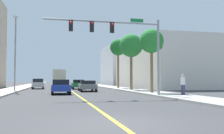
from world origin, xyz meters
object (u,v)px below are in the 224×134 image
(car_gray, at_px, (87,86))
(car_silver, at_px, (38,84))
(palm_near, at_px, (151,42))
(car_green, at_px, (78,84))
(traffic_signal_mast, at_px, (122,37))
(street_lamp, at_px, (15,49))
(palm_far, at_px, (118,48))
(car_blue, at_px, (61,86))
(delivery_truck, at_px, (59,78))
(pedestrian, at_px, (183,85))
(palm_mid, at_px, (131,46))
(car_yellow, at_px, (59,82))

(car_gray, height_order, car_silver, car_silver)
(palm_near, relative_size, car_green, 1.49)
(car_gray, distance_m, car_silver, 11.64)
(car_green, bearing_deg, traffic_signal_mast, -82.76)
(street_lamp, relative_size, car_silver, 1.96)
(palm_near, bearing_deg, traffic_signal_mast, -136.88)
(palm_far, distance_m, car_gray, 10.35)
(palm_near, xyz_separation_m, car_blue, (-8.79, 1.94, -4.45))
(car_blue, bearing_deg, traffic_signal_mast, -51.18)
(car_gray, distance_m, delivery_truck, 20.80)
(car_blue, relative_size, pedestrian, 2.57)
(car_gray, relative_size, pedestrian, 2.65)
(palm_near, xyz_separation_m, car_green, (-5.99, 14.04, -4.45))
(traffic_signal_mast, xyz_separation_m, palm_mid, (4.07, 10.62, 0.75))
(traffic_signal_mast, bearing_deg, delivery_truck, 98.07)
(car_blue, relative_size, delivery_truck, 0.49)
(traffic_signal_mast, height_order, palm_near, palm_near)
(street_lamp, relative_size, palm_mid, 1.23)
(palm_far, height_order, car_yellow, palm_far)
(car_blue, height_order, car_yellow, car_yellow)
(street_lamp, bearing_deg, car_yellow, 79.62)
(car_green, distance_m, car_yellow, 23.53)
(palm_near, xyz_separation_m, palm_far, (-0.00, 13.56, 1.02))
(car_gray, bearing_deg, palm_far, 51.64)
(palm_near, bearing_deg, pedestrian, -75.51)
(palm_near, xyz_separation_m, car_yellow, (-8.32, 37.46, -4.41))
(car_gray, bearing_deg, car_yellow, 96.08)
(palm_far, bearing_deg, delivery_truck, 121.73)
(palm_far, bearing_deg, palm_near, -90.00)
(street_lamp, xyz_separation_m, palm_far, (13.86, 6.36, 1.30))
(car_gray, bearing_deg, pedestrian, -57.89)
(palm_mid, height_order, car_green, palm_mid)
(palm_mid, bearing_deg, car_blue, -151.08)
(pedestrian, bearing_deg, palm_near, -92.50)
(palm_far, bearing_deg, pedestrian, -86.49)
(palm_mid, xyz_separation_m, pedestrian, (1.11, -10.99, -4.62))
(palm_far, bearing_deg, car_silver, 165.87)
(pedestrian, bearing_deg, car_gray, -75.82)
(palm_near, relative_size, car_yellow, 1.41)
(palm_near, xyz_separation_m, car_gray, (-5.55, 6.77, -4.49))
(car_blue, bearing_deg, delivery_truck, 89.05)
(car_yellow, bearing_deg, palm_mid, -75.87)
(car_yellow, bearing_deg, pedestrian, -78.28)
(car_blue, relative_size, car_gray, 0.97)
(palm_near, relative_size, car_gray, 1.39)
(car_green, relative_size, pedestrian, 2.48)
(delivery_truck, height_order, pedestrian, delivery_truck)
(car_blue, xyz_separation_m, delivery_truck, (0.28, 25.39, 0.98))
(car_blue, xyz_separation_m, car_silver, (-3.07, 14.60, 0.06))
(street_lamp, xyz_separation_m, palm_near, (13.86, -7.20, 0.28))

